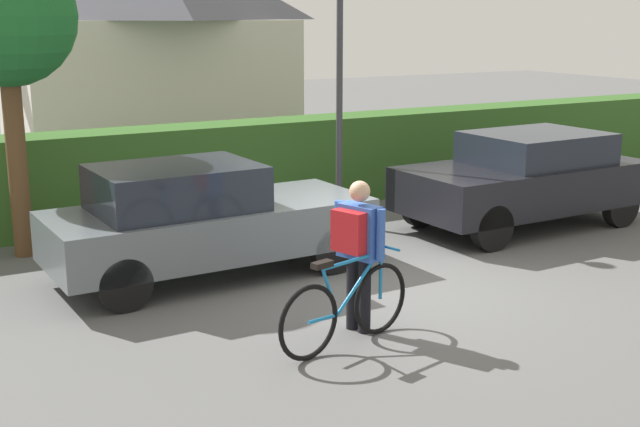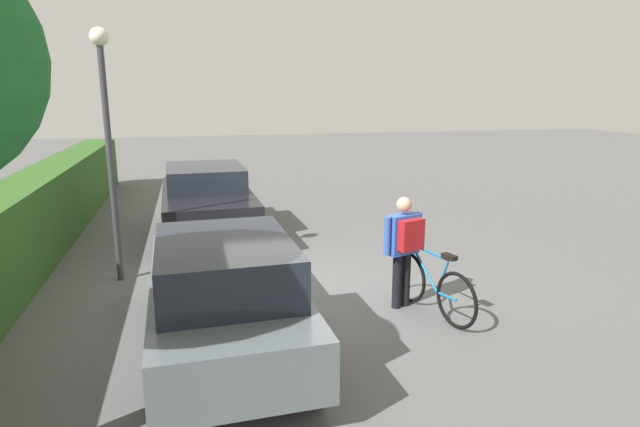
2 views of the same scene
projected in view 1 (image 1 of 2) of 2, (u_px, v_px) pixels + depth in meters
ground_plane at (386, 285)px, 10.37m from camera, size 60.00×60.00×0.00m
hedge_row at (236, 167)px, 14.09m from camera, size 21.72×0.90×1.51m
house_distant at (145, 41)px, 18.87m from camera, size 6.19×4.38×5.26m
parked_car_near at (202, 219)px, 10.53m from camera, size 4.12×1.77×1.47m
parked_car_far at (525, 177)px, 13.09m from camera, size 4.02×1.94×1.48m
bicycle at (346, 307)px, 8.38m from camera, size 1.73×0.62×0.97m
person_rider at (357, 242)px, 8.64m from camera, size 0.45×0.63×1.62m
street_lamp at (340, 60)px, 12.77m from camera, size 0.28×0.28×3.98m
tree_kerbside at (5, 20)px, 10.92m from camera, size 1.86×1.86×4.18m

